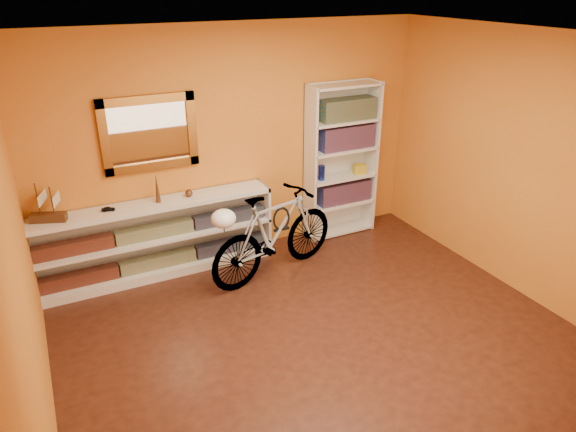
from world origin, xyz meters
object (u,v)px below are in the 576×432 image
console_unit (155,240)px  bookcase (341,161)px  bicycle (274,234)px  helmet (224,219)px

console_unit → bookcase: 2.40m
bicycle → helmet: (-0.62, -0.16, 0.37)m
bicycle → helmet: 0.74m
console_unit → helmet: 1.00m
bicycle → bookcase: bearing=-77.9°
console_unit → bicycle: bicycle is taller
helmet → bookcase: bearing=22.5°
console_unit → helmet: helmet is taller
helmet → bicycle: bearing=14.3°
bookcase → helmet: bookcase is taller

